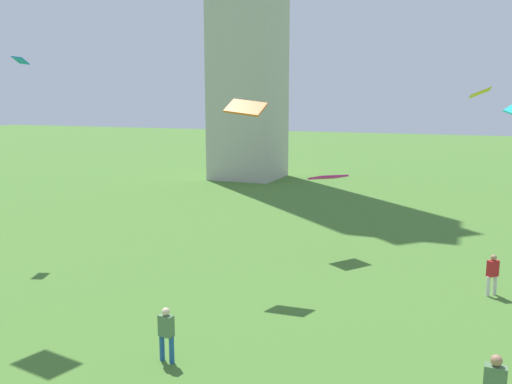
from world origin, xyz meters
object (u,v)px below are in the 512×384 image
(person_2, at_px, (166,331))
(kite_flying_5, at_px, (328,177))
(kite_flying_1, at_px, (480,93))
(kite_flying_6, at_px, (21,60))
(kite_flying_2, at_px, (246,108))
(person_1, at_px, (492,272))

(person_2, distance_m, kite_flying_5, 12.73)
(person_2, height_order, kite_flying_1, kite_flying_1)
(kite_flying_1, bearing_deg, kite_flying_6, 9.03)
(kite_flying_6, bearing_deg, person_2, 41.33)
(person_2, relative_size, kite_flying_2, 1.06)
(kite_flying_2, height_order, kite_flying_5, kite_flying_2)
(kite_flying_1, height_order, kite_flying_6, kite_flying_6)
(person_2, xyz_separation_m, kite_flying_5, (1.37, 12.34, 2.80))
(person_2, xyz_separation_m, kite_flying_2, (-0.73, 7.39, 6.10))
(kite_flying_1, bearing_deg, person_2, 49.99)
(person_1, xyz_separation_m, person_2, (-8.61, -9.14, 0.00))
(person_1, bearing_deg, person_2, -0.28)
(person_1, height_order, kite_flying_1, kite_flying_1)
(kite_flying_1, bearing_deg, person_1, 80.48)
(person_2, height_order, kite_flying_5, kite_flying_5)
(person_2, distance_m, kite_flying_1, 19.95)
(kite_flying_1, xyz_separation_m, kite_flying_5, (-6.39, -4.76, -3.94))
(person_2, height_order, kite_flying_2, kite_flying_2)
(person_1, bearing_deg, kite_flying_1, -130.90)
(kite_flying_1, relative_size, kite_flying_5, 0.55)
(kite_flying_5, relative_size, kite_flying_6, 2.28)
(person_2, relative_size, kite_flying_5, 0.84)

